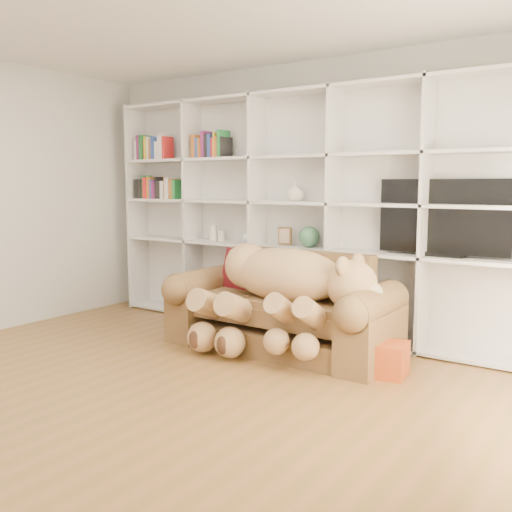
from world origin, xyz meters
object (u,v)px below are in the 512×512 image
Objects in this scene: teddy_bear at (282,286)px; tv at (444,218)px; sofa at (283,313)px; gift_box at (385,359)px.

tv reaches higher than teddy_bear.
sofa is 1.83× the size of tv.
tv is at bearing 27.89° from teddy_bear.
teddy_bear is 1.42× the size of tv.
teddy_bear is 1.51m from tv.
sofa is 1.63m from tv.
teddy_bear is 1.06m from gift_box.
gift_box is 0.29× the size of tv.
tv reaches higher than gift_box.
teddy_bear is (0.10, -0.17, 0.28)m from sofa.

